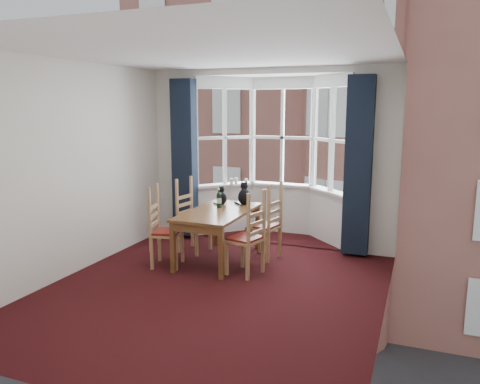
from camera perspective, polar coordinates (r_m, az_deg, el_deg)
The scene contains 23 objects.
floor at distance 5.78m, azimuth -3.59°, elevation -12.11°, with size 4.50×4.50×0.00m, color black.
ceiling at distance 5.37m, azimuth -3.94°, elevation 16.69°, with size 4.50×4.50×0.00m, color white.
wall_left at distance 6.50m, azimuth -19.99°, elevation 2.62°, with size 4.50×4.50×0.00m, color silver.
wall_right at distance 4.91m, azimuth 17.91°, elevation 0.40°, with size 4.50×4.50×0.00m, color silver.
wall_near at distance 3.53m, azimuth -19.39°, elevation -3.48°, with size 4.00×4.00×0.00m, color silver.
wall_back_pier_left at distance 8.13m, azimuth -7.63°, elevation 4.60°, with size 0.70×0.12×2.80m, color silver.
wall_back_pier_right at distance 7.16m, azimuth 16.25°, elevation 3.50°, with size 0.70×0.12×2.80m, color silver.
bay_window at distance 7.96m, azimuth 4.66°, elevation 4.54°, with size 2.76×0.94×2.80m.
curtain_left at distance 7.87m, azimuth -6.78°, elevation 4.07°, with size 0.38×0.22×2.60m, color black.
curtain_right at distance 7.01m, azimuth 14.22°, elevation 3.04°, with size 0.38×0.22×2.60m, color black.
dining_table at distance 6.73m, azimuth -2.65°, elevation -2.97°, with size 0.82×1.51×0.74m.
chair_left_near at distance 6.63m, azimuth -9.66°, elevation -4.93°, with size 0.49×0.51×0.92m.
chair_left_far at distance 7.26m, azimuth -6.20°, elevation -3.51°, with size 0.46×0.48×0.92m.
chair_right_near at distance 6.17m, azimuth 1.32°, elevation -5.97°, with size 0.49×0.51×0.92m.
chair_right_far at distance 6.83m, azimuth 3.59°, elevation -4.36°, with size 0.47×0.49×0.92m.
cat_left at distance 7.12m, azimuth -2.27°, elevation -0.64°, with size 0.22×0.24×0.29m.
cat_right at distance 7.11m, azimuth 0.53°, elevation -0.43°, with size 0.26×0.30×0.36m.
wine_bottle at distance 6.89m, azimuth -2.59°, elevation -0.90°, with size 0.07×0.07×0.28m.
candle_tall at distance 8.14m, azimuth -1.05°, elevation 1.30°, with size 0.06×0.06×0.10m, color white.
candle_short at distance 8.14m, azimuth -0.49°, elevation 1.34°, with size 0.06×0.06×0.11m, color white.
candle_extra at distance 8.09m, azimuth 0.75°, elevation 1.25°, with size 0.05×0.05×0.10m, color white.
street at distance 38.05m, azimuth 17.35°, elevation -2.52°, with size 80.00×80.00×0.00m, color #333335.
tenement_building at distance 18.99m, azimuth 14.56°, elevation 8.24°, with size 18.40×7.80×15.20m.
Camera 1 is at (2.26, -4.84, 2.21)m, focal length 35.00 mm.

